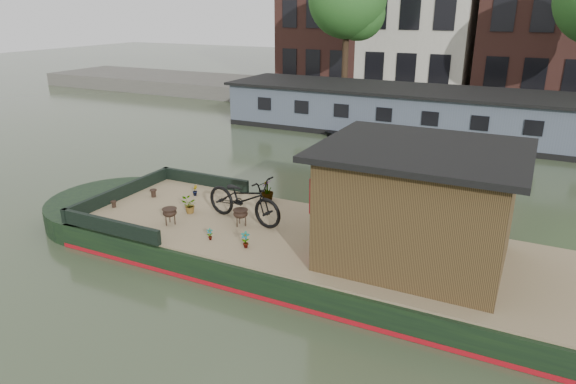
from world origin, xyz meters
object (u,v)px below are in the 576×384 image
at_px(dinghy, 357,134).
at_px(cabin, 418,203).
at_px(bicycle, 244,199).
at_px(brazier_front, 170,216).
at_px(potted_plant_a, 245,240).
at_px(brazier_rear, 241,218).

bearing_deg(dinghy, cabin, -136.28).
relative_size(bicycle, brazier_front, 5.47).
distance_m(cabin, dinghy, 12.73).
bearing_deg(cabin, dinghy, 114.44).
relative_size(bicycle, potted_plant_a, 5.87).
bearing_deg(potted_plant_a, brazier_front, 172.36).
distance_m(brazier_front, brazier_rear, 1.73).
xyz_separation_m(brazier_front, brazier_rear, (1.59, 0.69, 0.00)).
height_order(potted_plant_a, brazier_rear, brazier_rear).
bearing_deg(cabin, brazier_rear, -177.63).
bearing_deg(brazier_rear, dinghy, 95.29).
distance_m(cabin, bicycle, 4.27).
distance_m(bicycle, brazier_rear, 0.49).
height_order(bicycle, brazier_rear, bicycle).
height_order(brazier_front, brazier_rear, brazier_rear).
bearing_deg(brazier_front, bicycle, 33.07).
distance_m(cabin, potted_plant_a, 3.76).
relative_size(cabin, potted_plant_a, 10.49).
bearing_deg(cabin, brazier_front, -171.45).
bearing_deg(brazier_front, cabin, 8.55).
bearing_deg(brazier_front, potted_plant_a, -7.64).
xyz_separation_m(cabin, dinghy, (-5.23, 11.50, -1.56)).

